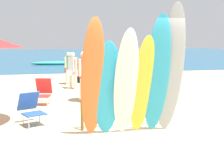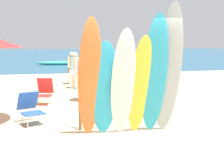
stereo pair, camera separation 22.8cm
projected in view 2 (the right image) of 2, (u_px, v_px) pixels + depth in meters
The scene contains 15 objects.
ground at pixel (80, 69), 20.80m from camera, with size 60.00×60.00×0.00m, color #D3BC8C.
ocean_water at pixel (70, 55), 37.79m from camera, with size 60.00×40.00×0.02m, color #235B7F.
surfboard_rack at pixel (124, 105), 7.06m from camera, with size 2.18×0.07×0.74m.
surfboard_orange_0 at pixel (90, 79), 6.24m from camera, with size 0.50×0.07×2.58m, color orange.
surfboard_teal_1 at pixel (105, 89), 6.39m from camera, with size 0.58×0.06×2.10m, color #289EC6.
surfboard_white_2 at pixel (123, 83), 6.34m from camera, with size 0.51×0.06×2.40m, color white.
surfboard_yellow_3 at pixel (140, 86), 6.47m from camera, with size 0.49×0.08×2.25m, color yellow.
surfboard_teal_4 at pixel (155, 76), 6.44m from camera, with size 0.54×0.07×2.69m, color #289EC6.
surfboard_grey_5 at pixel (168, 70), 6.49m from camera, with size 0.57×0.08×2.90m, color #999EA3.
beachgoer_midbeach at pixel (72, 66), 13.77m from camera, with size 0.39×0.45×1.48m.
beachgoer_strolling at pixel (75, 68), 12.54m from camera, with size 0.40×0.51×1.53m.
beachgoer_photographing at pixel (85, 73), 9.96m from camera, with size 0.44×0.54×1.68m.
beach_chair_red at pixel (30, 107), 7.45m from camera, with size 0.76×0.88×0.79m.
beach_chair_blue at pixel (44, 90), 9.70m from camera, with size 0.63×0.75×0.83m.
distant_boat at pixel (62, 63), 24.12m from camera, with size 4.05×1.08×0.32m.
Camera 2 is at (-1.50, -6.76, 2.10)m, focal length 48.57 mm.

